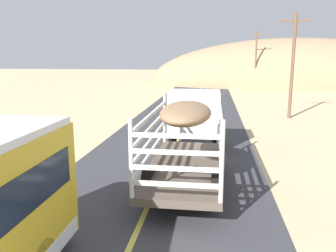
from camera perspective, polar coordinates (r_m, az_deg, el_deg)
The scene contains 4 objects.
livestock_truck at distance 15.20m, azimuth 3.93°, elevation 0.81°, with size 2.53×9.70×3.02m.
power_pole_mid at distance 27.32m, azimuth 19.98°, elevation 9.84°, with size 2.20×0.24×7.72m.
power_pole_far at distance 50.52m, azimuth 14.35°, elevation 10.87°, with size 2.20×0.24×8.18m.
distant_hill at distance 61.21m, azimuth 20.00°, elevation 6.47°, with size 48.10×22.04×15.16m, color #997C5A.
Camera 1 is at (1.94, -2.67, 4.59)m, focal length 36.75 mm.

